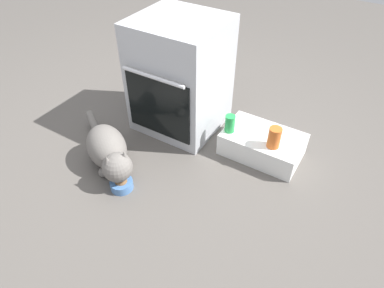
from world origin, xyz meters
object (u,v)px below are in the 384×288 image
(sauce_jar, at_px, (274,138))
(oven, at_px, (180,76))
(pantry_cabinet, at_px, (262,144))
(cat, at_px, (109,150))
(food_bowl, at_px, (122,184))
(soda_can, at_px, (230,124))

(sauce_jar, bearing_deg, oven, 173.13)
(oven, bearing_deg, pantry_cabinet, -1.32)
(oven, relative_size, pantry_cabinet, 1.53)
(pantry_cabinet, bearing_deg, sauce_jar, -40.38)
(cat, distance_m, sauce_jar, 1.04)
(oven, xyz_separation_m, food_bowl, (0.05, -0.75, -0.36))
(pantry_cabinet, relative_size, sauce_jar, 3.70)
(cat, bearing_deg, food_bowl, 0.00)
(food_bowl, xyz_separation_m, cat, (-0.18, 0.11, 0.10))
(food_bowl, xyz_separation_m, sauce_jar, (0.69, 0.66, 0.20))
(soda_can, bearing_deg, pantry_cabinet, 20.23)
(pantry_cabinet, xyz_separation_m, food_bowl, (-0.60, -0.74, -0.05))
(soda_can, height_order, sauce_jar, sauce_jar)
(cat, height_order, soda_can, soda_can)
(pantry_cabinet, bearing_deg, soda_can, -159.77)
(oven, bearing_deg, cat, -101.29)
(soda_can, bearing_deg, oven, 168.03)
(food_bowl, relative_size, cat, 0.20)
(cat, xyz_separation_m, soda_can, (0.57, 0.55, 0.08))
(food_bowl, relative_size, soda_can, 1.16)
(oven, distance_m, soda_can, 0.49)
(oven, relative_size, sauce_jar, 5.65)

